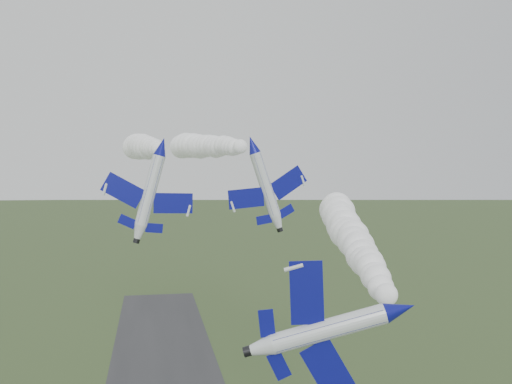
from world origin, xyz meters
The scene contains 6 objects.
jet_lead centered at (14.05, -8.86, 33.28)m, with size 5.42×12.29×9.82m.
smoke_trail_jet_lead centered at (23.21, 26.69, 34.80)m, with size 5.77×68.20×5.77m, color white, non-canonical shape.
jet_pair_left centered at (-1.54, 20.10, 45.81)m, with size 9.99×12.36×3.78m.
smoke_trail_jet_pair_left centered at (-3.92, 54.43, 47.40)m, with size 5.21×63.07×5.21m, color white, non-canonical shape.
jet_pair_right centered at (8.72, 19.16, 46.09)m, with size 9.40×11.75×3.85m.
smoke_trail_jet_pair_right centered at (5.79, 50.06, 47.42)m, with size 4.98×56.59×4.98m, color white, non-canonical shape.
Camera 1 is at (-2.90, -45.32, 42.50)m, focal length 40.00 mm.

